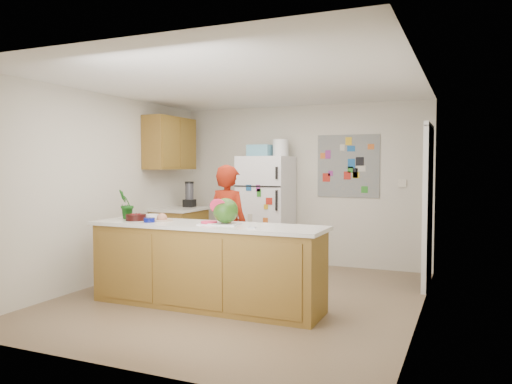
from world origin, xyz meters
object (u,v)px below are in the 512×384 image
at_px(watermelon, 226,211).
at_px(refrigerator, 266,211).
at_px(person, 228,228).
at_px(cherry_bowl, 136,217).

bearing_deg(watermelon, refrigerator, 101.53).
xyz_separation_m(refrigerator, watermelon, (0.48, -2.36, 0.22)).
bearing_deg(refrigerator, person, -84.80).
distance_m(person, cherry_bowl, 1.14).
height_order(watermelon, cherry_bowl, watermelon).
distance_m(refrigerator, cherry_bowl, 2.50).
height_order(person, watermelon, person).
bearing_deg(person, refrigerator, -72.87).
bearing_deg(person, watermelon, 126.19).
relative_size(refrigerator, watermelon, 6.22).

